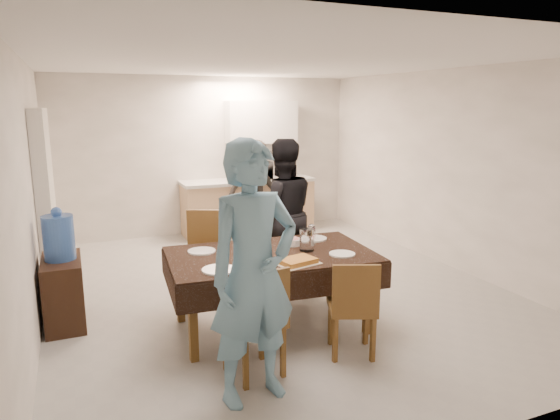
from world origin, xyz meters
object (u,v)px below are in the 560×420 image
at_px(person_near, 254,274).
at_px(person_far, 282,214).
at_px(console, 64,292).
at_px(wine_bottle, 264,237).
at_px(water_pitcher, 307,240).
at_px(microwave, 255,170).
at_px(person_kitchen, 255,190).
at_px(savoury_tart, 297,261).
at_px(dining_table, 271,257).
at_px(water_jug, 59,238).

distance_m(person_near, person_far, 2.37).
xyz_separation_m(console, person_far, (2.41, 0.19, 0.54)).
xyz_separation_m(console, wine_bottle, (1.81, -0.81, 0.57)).
bearing_deg(wine_bottle, water_pitcher, -14.04).
xyz_separation_m(wine_bottle, microwave, (1.20, 3.57, 0.15)).
height_order(console, person_kitchen, person_kitchen).
height_order(wine_bottle, person_near, person_near).
xyz_separation_m(microwave, person_far, (-0.60, -2.57, -0.18)).
bearing_deg(microwave, savoury_tart, 75.31).
bearing_deg(microwave, dining_table, 72.40).
bearing_deg(wine_bottle, dining_table, -45.00).
xyz_separation_m(water_pitcher, savoury_tart, (-0.25, -0.33, -0.08)).
bearing_deg(dining_table, savoury_tart, -71.03).
bearing_deg(water_jug, water_pitcher, -22.32).
distance_m(savoury_tart, person_far, 1.50).
bearing_deg(wine_bottle, person_near, -114.44).
relative_size(water_jug, person_far, 0.25).
xyz_separation_m(dining_table, savoury_tart, (0.10, -0.38, 0.06)).
bearing_deg(water_pitcher, microwave, 77.72).
distance_m(water_pitcher, person_far, 1.12).
height_order(dining_table, wine_bottle, wine_bottle).
relative_size(person_near, person_far, 1.09).
bearing_deg(person_far, water_pitcher, 87.50).
xyz_separation_m(dining_table, wine_bottle, (-0.05, 0.05, 0.19)).
height_order(microwave, person_far, person_far).
bearing_deg(water_pitcher, water_jug, 157.68).
height_order(water_jug, savoury_tart, water_jug).
height_order(person_near, person_far, person_near).
height_order(water_jug, person_near, person_near).
relative_size(water_pitcher, savoury_tart, 0.59).
bearing_deg(water_jug, person_far, 4.60).
relative_size(savoury_tart, person_far, 0.21).
relative_size(console, person_kitchen, 0.45).
bearing_deg(water_jug, savoury_tart, -32.28).
distance_m(console, savoury_tart, 2.36).
height_order(wine_bottle, person_far, person_far).
height_order(dining_table, console, dining_table).
relative_size(savoury_tart, person_kitchen, 0.23).
xyz_separation_m(water_jug, microwave, (3.01, 2.77, 0.17)).
distance_m(console, microwave, 4.15).
bearing_deg(microwave, water_pitcher, 77.72).
height_order(console, person_near, person_near).
height_order(water_pitcher, person_kitchen, person_kitchen).
height_order(savoury_tart, person_far, person_far).
distance_m(savoury_tart, person_kitchen, 3.66).
bearing_deg(console, person_near, -55.56).
bearing_deg(microwave, wine_bottle, 71.44).
bearing_deg(water_pitcher, dining_table, 171.87).
height_order(water_pitcher, savoury_tart, water_pitcher).
xyz_separation_m(water_pitcher, person_kitchen, (0.63, 3.22, -0.06)).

